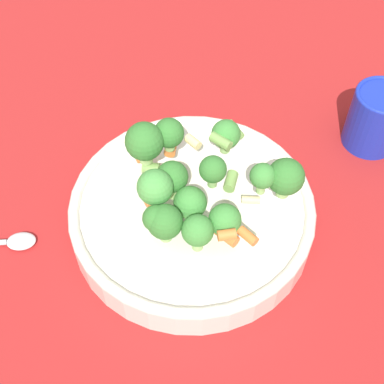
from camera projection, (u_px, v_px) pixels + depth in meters
The scene contains 4 objects.
ground_plane at pixel (192, 224), 0.68m from camera, with size 3.00×3.00×0.00m, color maroon.
bowl at pixel (192, 212), 0.66m from camera, with size 0.30×0.30×0.05m.
pasta_salad at pixel (194, 180), 0.60m from camera, with size 0.19×0.19×0.09m.
cup at pixel (376, 118), 0.73m from camera, with size 0.08×0.08×0.09m.
Camera 1 is at (0.17, 0.34, 0.56)m, focal length 50.00 mm.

